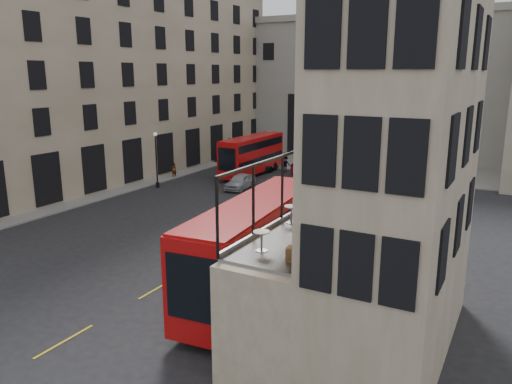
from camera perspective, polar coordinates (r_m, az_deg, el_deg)
The scene contains 31 objects.
ground at distance 25.51m, azimuth -7.54°, elevation -11.71°, with size 140.00×140.00×0.00m, color black.
host_building_main at distance 19.11m, azimuth 16.59°, elevation 3.82°, with size 7.26×11.40×15.10m.
host_frontage at distance 21.65m, azimuth 6.51°, elevation -9.90°, with size 3.00×11.00×4.50m, color #BFAC8F.
cafe_floor at distance 20.84m, azimuth 6.68°, elevation -4.09°, with size 3.00×10.00×0.10m, color slate.
building_left at distance 56.11m, azimuth -18.43°, elevation 13.44°, with size 14.60×50.60×22.00m.
gateway at distance 69.08m, azimuth 13.25°, elevation 12.00°, with size 35.00×10.60×18.00m.
pavement_far at distance 60.81m, azimuth 9.28°, elevation 3.16°, with size 40.00×12.00×0.12m, color slate.
pavement_left at distance 48.28m, azimuth -20.31°, elevation -0.20°, with size 8.00×48.00×0.12m, color slate.
traffic_light_near at distance 34.92m, azimuth 2.68°, elevation -0.40°, with size 0.16×0.20×3.80m.
traffic_light_far at distance 55.34m, azimuth -3.03°, elevation 4.79°, with size 0.16×0.20×3.80m.
street_lamp_a at distance 48.52m, azimuth -11.30°, elevation 3.27°, with size 0.36×0.36×5.33m.
street_lamp_b at distance 56.72m, azimuth 8.00°, elevation 4.86°, with size 0.36×0.36×5.33m.
bus_near at distance 24.41m, azimuth 0.01°, elevation -5.89°, with size 3.85×12.29×4.82m.
bus_far at distance 53.73m, azimuth -0.45°, elevation 4.44°, with size 2.53×10.43×4.15m.
car_a at distance 47.35m, azimuth -1.82°, elevation 1.21°, with size 1.71×4.26×1.45m, color #95979C.
car_b at distance 52.76m, azimuth 5.19°, elevation 2.42°, with size 1.49×4.28×1.41m, color #9F0919.
car_c at distance 54.33m, azimuth 0.11°, elevation 2.74°, with size 1.81×4.45×1.29m, color black.
bicycle at distance 43.74m, azimuth -0.36°, elevation -0.19°, with size 0.60×1.72×0.90m, color gray.
cyclist at distance 36.62m, azimuth 0.00°, elevation -2.14°, with size 0.68×0.44×1.86m, color #BAF81A.
pedestrian_a at distance 54.41m, azimuth -2.80°, elevation 2.93°, with size 0.81×0.63×1.66m, color gray.
pedestrian_b at distance 55.35m, azimuth 3.38°, elevation 3.20°, with size 1.18×0.68×1.83m, color gray.
pedestrian_c at distance 60.49m, azimuth 12.25°, elevation 3.83°, with size 1.11×0.46×1.90m, color gray.
pedestrian_d at distance 57.74m, azimuth 19.35°, elevation 2.83°, with size 0.84×0.55×1.72m, color gray.
pedestrian_e at distance 53.09m, azimuth -9.37°, elevation 2.45°, with size 0.57×0.37×1.56m, color gray.
cafe_table_near at distance 17.79m, azimuth 0.64°, elevation -5.27°, with size 0.60×0.60×0.75m.
cafe_table_mid at distance 21.09m, azimuth 4.06°, elevation -2.26°, with size 0.60×0.60×0.75m.
cafe_table_far at distance 24.21m, azimuth 7.67°, elevation -0.18°, with size 0.65×0.65×0.81m.
cafe_chair_a at distance 17.03m, azimuth 4.35°, elevation -6.96°, with size 0.52×0.52×0.91m.
cafe_chair_b at distance 19.68m, azimuth 8.89°, elevation -4.37°, with size 0.44×0.44×0.76m.
cafe_chair_c at distance 20.99m, azimuth 10.12°, elevation -3.15°, with size 0.51×0.51×0.91m.
cafe_chair_d at distance 22.86m, azimuth 11.32°, elevation -1.78°, with size 0.56×0.56×0.96m.
Camera 1 is at (13.89, -18.45, 10.83)m, focal length 35.00 mm.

